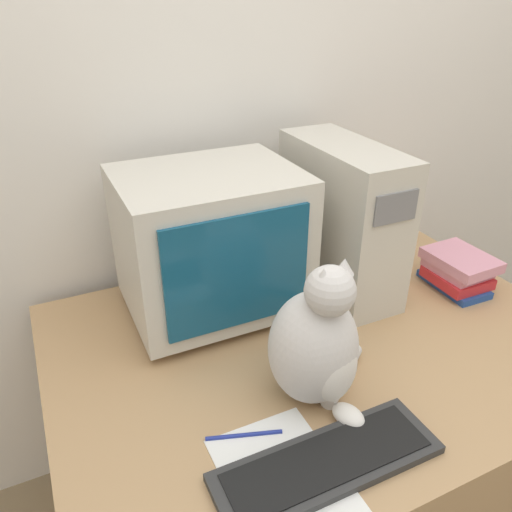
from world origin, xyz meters
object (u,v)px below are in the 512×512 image
Objects in this scene: cat at (317,345)px; computer_tower at (340,218)px; crt_monitor at (211,243)px; keyboard at (328,463)px; book_stack at (458,270)px; pen at (244,435)px.

computer_tower is at bearing 35.92° from cat.
crt_monitor reaches higher than keyboard.
computer_tower is 2.18× the size of book_stack.
pen is (-0.80, -0.25, -0.05)m from book_stack.
cat is at bearing -79.61° from crt_monitor.
keyboard reaches higher than pen.
book_stack reaches higher than pen.
crt_monitor is 0.62m from keyboard.
keyboard is (-0.38, -0.55, -0.20)m from computer_tower.
keyboard is at bearing -49.07° from pen.
cat reaches higher than book_stack.
crt_monitor reaches higher than pen.
book_stack is (0.31, -0.17, -0.16)m from computer_tower.
computer_tower is 0.39m from book_stack.
book_stack is at bearing 3.21° from cat.
keyboard is at bearing -124.41° from computer_tower.
computer_tower reaches higher than crt_monitor.
crt_monitor is 0.38m from computer_tower.
crt_monitor is 1.32× the size of cat.
computer_tower reaches higher than pen.
computer_tower is 1.28× the size of cat.
book_stack is (0.62, 0.21, -0.08)m from cat.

